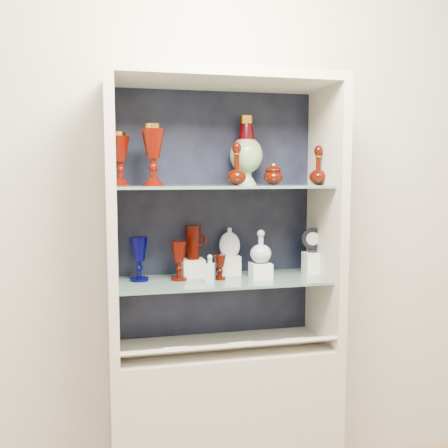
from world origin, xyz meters
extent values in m
cube|color=beige|center=(0.00, 1.75, 1.40)|extent=(3.50, 0.02, 2.80)
cube|color=beige|center=(0.00, 1.53, 0.38)|extent=(1.00, 0.40, 0.75)
cube|color=black|center=(0.00, 1.72, 1.32)|extent=(0.98, 0.02, 1.15)
cube|color=beige|center=(-0.48, 1.53, 1.32)|extent=(0.04, 0.40, 1.15)
cube|color=beige|center=(0.48, 1.53, 1.32)|extent=(0.04, 0.40, 1.15)
cube|color=beige|center=(0.00, 1.53, 1.92)|extent=(1.00, 0.40, 0.04)
cube|color=slate|center=(0.00, 1.55, 1.04)|extent=(0.92, 0.34, 0.01)
cube|color=slate|center=(0.00, 1.55, 1.46)|extent=(0.92, 0.34, 0.01)
cube|color=beige|center=(0.00, 1.42, 0.78)|extent=(0.92, 0.17, 0.09)
cube|color=white|center=(0.27, 1.42, 0.80)|extent=(0.10, 0.06, 0.03)
cube|color=white|center=(-0.24, 1.42, 0.80)|extent=(0.10, 0.06, 0.03)
cube|color=white|center=(0.04, 1.42, 0.80)|extent=(0.10, 0.06, 0.03)
cube|color=white|center=(0.27, 1.42, 0.80)|extent=(0.10, 0.06, 0.03)
cube|color=silver|center=(-0.12, 1.64, 1.09)|extent=(0.10, 0.10, 0.08)
cube|color=silver|center=(0.05, 1.64, 1.09)|extent=(0.09, 0.09, 0.09)
cube|color=silver|center=(0.17, 1.52, 1.08)|extent=(0.09, 0.09, 0.07)
cube|color=silver|center=(0.44, 1.58, 1.10)|extent=(0.08, 0.08, 0.10)
camera|label=1|loc=(-0.47, -0.59, 1.52)|focal=40.00mm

